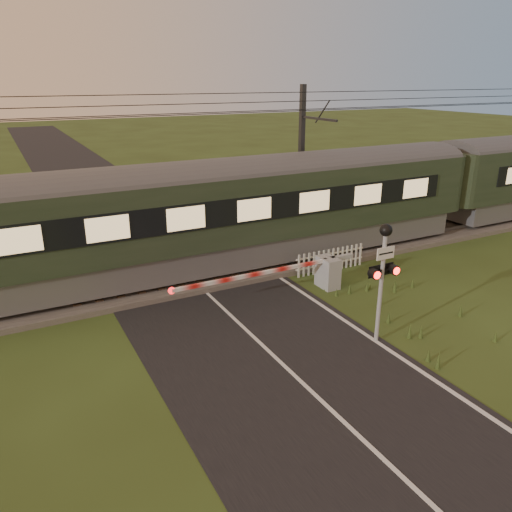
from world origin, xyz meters
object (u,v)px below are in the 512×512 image
boom_gate (320,272)px  train (443,184)px  crossing_signal (383,263)px  picket_fence (331,260)px  catenary_mast (302,160)px

boom_gate → train: bearing=19.5°
crossing_signal → picket_fence: size_ratio=1.12×
boom_gate → crossing_signal: 4.02m
crossing_signal → picket_fence: (1.92, 4.74, -1.79)m
boom_gate → catenary_mast: size_ratio=1.01×
boom_gate → picket_fence: (1.23, 1.14, -0.15)m
crossing_signal → catenary_mast: 9.49m
train → crossing_signal: (-9.23, -6.63, 0.10)m
train → picket_fence: train is taller
catenary_mast → picket_fence: bearing=-107.9°
boom_gate → crossing_signal: size_ratio=1.98×
picket_fence → catenary_mast: 5.19m
train → boom_gate: (-8.54, -3.03, -1.54)m
crossing_signal → catenary_mast: catenary_mast is taller
boom_gate → crossing_signal: bearing=-100.8°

